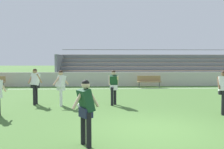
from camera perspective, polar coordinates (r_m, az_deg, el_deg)
name	(u,v)px	position (r m, az deg, el deg)	size (l,w,h in m)	color
ground_plane	(155,130)	(7.92, 9.90, -12.35)	(160.00, 160.00, 0.00)	#477033
field_line_sideline	(124,89)	(18.36, 2.79, -3.25)	(44.00, 0.12, 0.01)	white
sideline_wall	(122,79)	(20.07, 2.34, -1.06)	(48.00, 0.16, 1.13)	#BCB7AD
bleacher_stand	(162,68)	(23.82, 11.28, 1.54)	(19.16, 4.25, 3.16)	#897051
bench_far_right	(149,80)	(19.23, 8.49, -1.35)	(1.80, 0.40, 0.90)	#99754C
player_white_wide_right	(61,85)	(11.77, -11.62, -2.32)	(0.70, 0.53, 1.65)	white
player_dark_wide_left	(114,84)	(11.69, 0.36, -2.30)	(0.44, 0.52, 1.64)	black
player_white_trailing_run	(35,83)	(12.36, -17.19, -1.89)	(0.64, 0.50, 1.72)	black
player_dark_pressing_high	(86,107)	(6.22, -6.02, -7.38)	(0.69, 0.51, 1.65)	black
player_white_overlapping	(224,88)	(10.59, 24.19, -2.92)	(0.54, 0.41, 1.72)	black
soccer_ball	(80,105)	(11.22, -7.41, -7.04)	(0.22, 0.22, 0.22)	white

